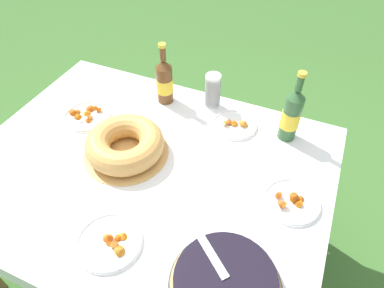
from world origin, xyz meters
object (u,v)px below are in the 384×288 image
at_px(cider_bottle_amber, 165,81).
at_px(snack_plate_right, 235,124).
at_px(cider_bottle_green, 291,115).
at_px(berry_tart, 225,283).
at_px(snack_plate_left, 87,115).
at_px(bundt_cake, 125,144).
at_px(serving_knife, 231,287).
at_px(snack_plate_near, 292,201).
at_px(cup_stack, 213,91).
at_px(snack_plate_far, 110,242).

distance_m(cider_bottle_amber, snack_plate_right, 0.39).
xyz_separation_m(cider_bottle_green, snack_plate_right, (-0.22, -0.03, -0.11)).
height_order(berry_tart, cider_bottle_green, cider_bottle_green).
bearing_deg(cider_bottle_amber, snack_plate_left, -136.72).
bearing_deg(bundt_cake, snack_plate_left, 156.40).
relative_size(cider_bottle_green, cider_bottle_amber, 1.08).
relative_size(berry_tart, snack_plate_right, 1.68).
bearing_deg(serving_knife, snack_plate_near, -64.61).
height_order(serving_knife, cup_stack, cup_stack).
bearing_deg(berry_tart, bundt_cake, 147.13).
relative_size(cider_bottle_amber, snack_plate_far, 1.36).
bearing_deg(snack_plate_near, cup_stack, 138.66).
height_order(berry_tart, snack_plate_near, same).
xyz_separation_m(snack_plate_right, snack_plate_far, (-0.20, -0.72, -0.00)).
bearing_deg(serving_knife, cup_stack, -26.67).
relative_size(cup_stack, snack_plate_left, 0.82).
bearing_deg(cider_bottle_amber, snack_plate_right, -7.10).
bearing_deg(snack_plate_near, cider_bottle_amber, 152.25).
height_order(cider_bottle_amber, snack_plate_far, cider_bottle_amber).
height_order(bundt_cake, cider_bottle_green, cider_bottle_green).
distance_m(berry_tart, cup_stack, 0.87).
distance_m(serving_knife, cider_bottle_amber, 0.97).
bearing_deg(cider_bottle_green, snack_plate_near, -74.50).
xyz_separation_m(cup_stack, snack_plate_left, (-0.50, -0.31, -0.08)).
distance_m(berry_tart, cider_bottle_green, 0.73).
bearing_deg(cider_bottle_green, snack_plate_far, -119.55).
xyz_separation_m(snack_plate_near, snack_plate_far, (-0.52, -0.40, -0.00)).
distance_m(cider_bottle_amber, snack_plate_left, 0.39).
xyz_separation_m(berry_tart, snack_plate_far, (-0.40, -0.01, -0.02)).
xyz_separation_m(bundt_cake, snack_plate_left, (-0.29, 0.13, -0.04)).
distance_m(bundt_cake, snack_plate_right, 0.50).
bearing_deg(snack_plate_far, berry_tart, 1.97).
xyz_separation_m(snack_plate_left, snack_plate_far, (0.45, -0.50, -0.00)).
xyz_separation_m(cider_bottle_amber, snack_plate_near, (0.69, -0.36, -0.10)).
xyz_separation_m(cider_bottle_green, snack_plate_near, (0.10, -0.34, -0.11)).
relative_size(bundt_cake, snack_plate_right, 1.73).
distance_m(bundt_cake, snack_plate_near, 0.68).
bearing_deg(cider_bottle_green, berry_tart, -91.95).
bearing_deg(berry_tart, snack_plate_far, -178.03).
bearing_deg(snack_plate_left, cider_bottle_amber, 43.28).
xyz_separation_m(bundt_cake, cup_stack, (0.21, 0.43, 0.03)).
xyz_separation_m(berry_tart, bundt_cake, (-0.56, 0.36, 0.03)).
relative_size(cider_bottle_green, snack_plate_near, 1.57).
distance_m(cider_bottle_green, cider_bottle_amber, 0.60).
bearing_deg(snack_plate_right, cider_bottle_green, 6.48).
distance_m(cup_stack, cider_bottle_amber, 0.23).
xyz_separation_m(bundt_cake, snack_plate_near, (0.68, 0.02, -0.04)).
xyz_separation_m(cider_bottle_green, snack_plate_far, (-0.42, -0.74, -0.11)).
bearing_deg(serving_knife, snack_plate_far, 38.26).
bearing_deg(cup_stack, berry_tart, -66.45).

